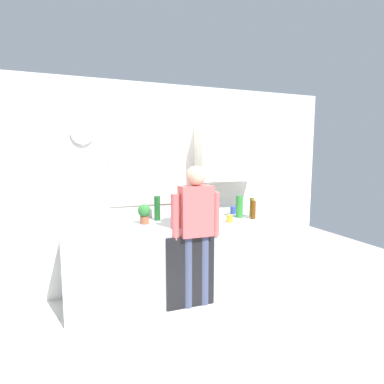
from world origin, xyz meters
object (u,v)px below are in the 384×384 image
at_px(bottle_amber_beer, 253,210).
at_px(mixing_bowl, 215,213).
at_px(cup_terracotta_mug, 201,213).
at_px(storage_canister, 207,217).
at_px(coffee_maker, 185,206).
at_px(bottle_olive_oil, 252,207).
at_px(bottle_green_wine, 157,208).
at_px(person_at_sink, 196,224).
at_px(potted_plant, 144,213).
at_px(cup_yellow_cup, 230,219).
at_px(cup_blue_mug, 233,210).
at_px(bottle_clear_soda, 239,207).

relative_size(bottle_amber_beer, mixing_bowl, 1.05).
xyz_separation_m(cup_terracotta_mug, mixing_bowl, (0.17, -0.07, -0.01)).
bearing_deg(cup_terracotta_mug, storage_canister, -103.22).
xyz_separation_m(coffee_maker, mixing_bowl, (0.39, -0.07, -0.11)).
bearing_deg(bottle_amber_beer, bottle_olive_oil, 66.85).
distance_m(bottle_green_wine, person_at_sink, 0.60).
xyz_separation_m(coffee_maker, bottle_green_wine, (-0.38, -0.04, 0.00)).
relative_size(bottle_green_wine, potted_plant, 1.30).
bearing_deg(cup_terracotta_mug, person_at_sink, -117.58).
bearing_deg(mixing_bowl, cup_terracotta_mug, 159.39).
height_order(bottle_green_wine, potted_plant, bottle_green_wine).
relative_size(bottle_amber_beer, storage_canister, 1.35).
bearing_deg(cup_yellow_cup, potted_plant, 164.59).
xyz_separation_m(cup_terracotta_mug, person_at_sink, (-0.28, -0.53, -0.02)).
height_order(cup_blue_mug, potted_plant, potted_plant).
bearing_deg(cup_yellow_cup, bottle_green_wine, 152.46).
distance_m(cup_terracotta_mug, person_at_sink, 0.60).
xyz_separation_m(bottle_amber_beer, storage_canister, (-0.66, -0.07, -0.03)).
bearing_deg(person_at_sink, cup_terracotta_mug, 57.74).
height_order(coffee_maker, bottle_green_wine, coffee_maker).
height_order(bottle_green_wine, mixing_bowl, bottle_green_wine).
relative_size(bottle_green_wine, cup_terracotta_mug, 3.26).
relative_size(bottle_green_wine, bottle_amber_beer, 1.30).
distance_m(bottle_olive_oil, potted_plant, 1.39).
xyz_separation_m(coffee_maker, bottle_amber_beer, (0.77, -0.38, -0.03)).
relative_size(bottle_olive_oil, person_at_sink, 0.16).
distance_m(bottle_olive_oil, cup_blue_mug, 0.31).
bearing_deg(cup_yellow_cup, bottle_clear_soda, 40.41).
bearing_deg(cup_blue_mug, bottle_clear_soda, -100.03).
bearing_deg(bottle_olive_oil, cup_terracotta_mug, 156.54).
distance_m(bottle_clear_soda, bottle_amber_beer, 0.19).
relative_size(coffee_maker, cup_yellow_cup, 3.88).
xyz_separation_m(bottle_green_wine, potted_plant, (-0.19, -0.14, -0.02)).
xyz_separation_m(cup_yellow_cup, cup_terracotta_mug, (-0.19, 0.45, 0.00)).
distance_m(cup_yellow_cup, mixing_bowl, 0.38).
bearing_deg(bottle_green_wine, coffee_maker, 6.31).
xyz_separation_m(cup_blue_mug, storage_canister, (-0.58, -0.44, 0.04)).
relative_size(bottle_clear_soda, bottle_amber_beer, 1.22).
distance_m(coffee_maker, bottle_amber_beer, 0.86).
distance_m(cup_terracotta_mug, storage_canister, 0.45).
distance_m(cup_blue_mug, mixing_bowl, 0.31).
xyz_separation_m(cup_yellow_cup, person_at_sink, (-0.47, -0.08, -0.01)).
relative_size(bottle_amber_beer, cup_blue_mug, 2.30).
xyz_separation_m(cup_terracotta_mug, cup_blue_mug, (0.48, 0.00, 0.00)).
xyz_separation_m(mixing_bowl, storage_canister, (-0.28, -0.37, 0.05)).
distance_m(coffee_maker, potted_plant, 0.60).
distance_m(cup_terracotta_mug, cup_blue_mug, 0.48).
xyz_separation_m(bottle_amber_beer, cup_terracotta_mug, (-0.56, 0.37, -0.07)).
height_order(cup_yellow_cup, mixing_bowl, cup_yellow_cup).
distance_m(cup_terracotta_mug, potted_plant, 0.81).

